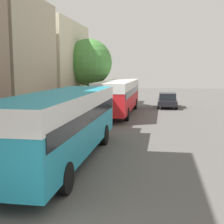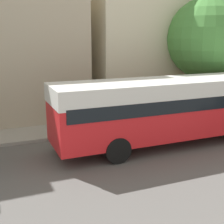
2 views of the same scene
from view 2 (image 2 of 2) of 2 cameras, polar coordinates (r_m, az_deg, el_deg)
name	(u,v)px [view 2 (image 2 of 2)]	position (r m, az deg, el deg)	size (l,w,h in m)	color
building_far_terrace	(13,42)	(19.07, -17.73, 12.08)	(6.85, 7.15, 8.50)	#BCAD93
building_end_row	(156,43)	(21.85, 8.07, 12.37)	(6.57, 9.88, 8.23)	beige
bus_following	(182,101)	(13.81, 12.65, 1.93)	(2.50, 11.34, 2.83)	red
street_tree	(208,39)	(18.79, 17.10, 12.69)	(4.57, 4.57, 6.59)	brown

